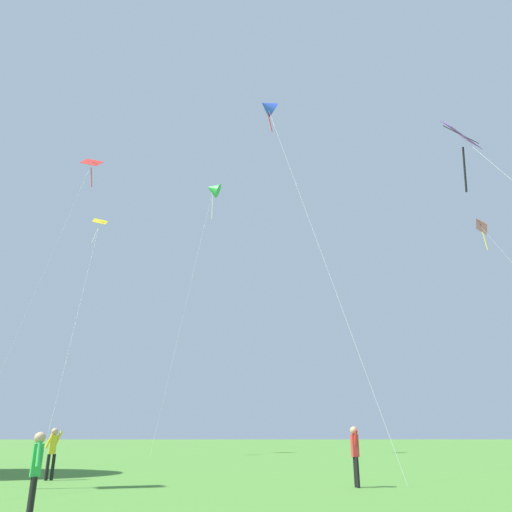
{
  "coord_description": "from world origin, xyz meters",
  "views": [
    {
      "loc": [
        -1.35,
        -2.22,
        1.49
      ],
      "look_at": [
        -0.06,
        27.59,
        12.37
      ],
      "focal_mm": 34.57,
      "sensor_mm": 36.0,
      "label": 1
    }
  ],
  "objects_px": {
    "kite_green_small": "(213,189)",
    "kite_purple_streamer": "(465,147)",
    "person_in_blue_jacket": "(53,448)",
    "kite_blue_delta": "(268,107)",
    "kite_pink_low": "(488,236)",
    "kite_red_high": "(89,172)",
    "person_with_spool": "(36,467)",
    "person_foreground_watcher": "(355,450)",
    "kite_yellow_diamond": "(97,234)"
  },
  "relations": [
    {
      "from": "person_with_spool",
      "to": "kite_pink_low",
      "type": "bearing_deg",
      "value": 47.93
    },
    {
      "from": "kite_green_small",
      "to": "person_in_blue_jacket",
      "type": "relative_size",
      "value": 14.46
    },
    {
      "from": "kite_yellow_diamond",
      "to": "kite_green_small",
      "type": "xyz_separation_m",
      "value": [
        9.36,
        4.69,
        6.91
      ]
    },
    {
      "from": "person_with_spool",
      "to": "person_in_blue_jacket",
      "type": "height_order",
      "value": "person_in_blue_jacket"
    },
    {
      "from": "person_with_spool",
      "to": "person_foreground_watcher",
      "type": "distance_m",
      "value": 9.64
    },
    {
      "from": "kite_green_small",
      "to": "kite_pink_low",
      "type": "bearing_deg",
      "value": -12.36
    },
    {
      "from": "kite_red_high",
      "to": "person_foreground_watcher",
      "type": "height_order",
      "value": "kite_red_high"
    },
    {
      "from": "kite_green_small",
      "to": "kite_purple_streamer",
      "type": "bearing_deg",
      "value": -62.95
    },
    {
      "from": "kite_red_high",
      "to": "kite_purple_streamer",
      "type": "bearing_deg",
      "value": -44.83
    },
    {
      "from": "kite_purple_streamer",
      "to": "person_in_blue_jacket",
      "type": "xyz_separation_m",
      "value": [
        -16.74,
        0.52,
        -12.69
      ]
    },
    {
      "from": "kite_yellow_diamond",
      "to": "kite_blue_delta",
      "type": "distance_m",
      "value": 19.6
    },
    {
      "from": "kite_red_high",
      "to": "person_foreground_watcher",
      "type": "distance_m",
      "value": 41.2
    },
    {
      "from": "kite_yellow_diamond",
      "to": "kite_red_high",
      "type": "relative_size",
      "value": 0.69
    },
    {
      "from": "kite_yellow_diamond",
      "to": "kite_purple_streamer",
      "type": "bearing_deg",
      "value": -42.38
    },
    {
      "from": "person_foreground_watcher",
      "to": "kite_pink_low",
      "type": "bearing_deg",
      "value": 50.95
    },
    {
      "from": "kite_green_small",
      "to": "person_with_spool",
      "type": "bearing_deg",
      "value": -92.26
    },
    {
      "from": "person_with_spool",
      "to": "kite_green_small",
      "type": "bearing_deg",
      "value": 87.74
    },
    {
      "from": "kite_yellow_diamond",
      "to": "person_with_spool",
      "type": "relative_size",
      "value": 12.45
    },
    {
      "from": "kite_red_high",
      "to": "person_with_spool",
      "type": "height_order",
      "value": "kite_red_high"
    },
    {
      "from": "kite_blue_delta",
      "to": "person_foreground_watcher",
      "type": "height_order",
      "value": "kite_blue_delta"
    },
    {
      "from": "kite_yellow_diamond",
      "to": "kite_pink_low",
      "type": "relative_size",
      "value": 1.0
    },
    {
      "from": "kite_pink_low",
      "to": "person_with_spool",
      "type": "relative_size",
      "value": 12.46
    },
    {
      "from": "person_foreground_watcher",
      "to": "kite_green_small",
      "type": "bearing_deg",
      "value": 102.77
    },
    {
      "from": "kite_yellow_diamond",
      "to": "kite_purple_streamer",
      "type": "xyz_separation_m",
      "value": [
        22.01,
        -20.08,
        -3.67
      ]
    },
    {
      "from": "person_in_blue_jacket",
      "to": "kite_red_high",
      "type": "bearing_deg",
      "value": 108.6
    },
    {
      "from": "kite_green_small",
      "to": "person_foreground_watcher",
      "type": "distance_m",
      "value": 36.34
    },
    {
      "from": "kite_blue_delta",
      "to": "person_in_blue_jacket",
      "type": "relative_size",
      "value": 12.01
    },
    {
      "from": "kite_yellow_diamond",
      "to": "kite_red_high",
      "type": "xyz_separation_m",
      "value": [
        -2.88,
        4.67,
        8.52
      ]
    },
    {
      "from": "kite_green_small",
      "to": "kite_blue_delta",
      "type": "height_order",
      "value": "kite_green_small"
    },
    {
      "from": "kite_yellow_diamond",
      "to": "person_foreground_watcher",
      "type": "bearing_deg",
      "value": -55.43
    },
    {
      "from": "kite_red_high",
      "to": "kite_pink_low",
      "type": "height_order",
      "value": "kite_red_high"
    },
    {
      "from": "kite_yellow_diamond",
      "to": "kite_purple_streamer",
      "type": "distance_m",
      "value": 30.02
    },
    {
      "from": "kite_green_small",
      "to": "kite_purple_streamer",
      "type": "xyz_separation_m",
      "value": [
        12.65,
        -24.78,
        -10.58
      ]
    },
    {
      "from": "person_with_spool",
      "to": "person_in_blue_jacket",
      "type": "bearing_deg",
      "value": 107.07
    },
    {
      "from": "kite_red_high",
      "to": "person_in_blue_jacket",
      "type": "bearing_deg",
      "value": -71.4
    },
    {
      "from": "kite_yellow_diamond",
      "to": "person_in_blue_jacket",
      "type": "xyz_separation_m",
      "value": [
        5.27,
        -19.56,
        -16.35
      ]
    },
    {
      "from": "kite_yellow_diamond",
      "to": "person_with_spool",
      "type": "xyz_separation_m",
      "value": [
        8.05,
        -28.61,
        -16.47
      ]
    },
    {
      "from": "kite_blue_delta",
      "to": "kite_purple_streamer",
      "type": "bearing_deg",
      "value": -36.29
    },
    {
      "from": "kite_pink_low",
      "to": "person_in_blue_jacket",
      "type": "xyz_separation_m",
      "value": [
        -28.09,
        -19.0,
        -16.55
      ]
    },
    {
      "from": "kite_purple_streamer",
      "to": "kite_red_high",
      "type": "height_order",
      "value": "kite_red_high"
    },
    {
      "from": "kite_red_high",
      "to": "kite_pink_low",
      "type": "relative_size",
      "value": 1.44
    },
    {
      "from": "kite_yellow_diamond",
      "to": "kite_red_high",
      "type": "bearing_deg",
      "value": 121.71
    },
    {
      "from": "kite_green_small",
      "to": "person_in_blue_jacket",
      "type": "distance_m",
      "value": 33.86
    },
    {
      "from": "kite_pink_low",
      "to": "person_in_blue_jacket",
      "type": "bearing_deg",
      "value": -145.93
    },
    {
      "from": "kite_blue_delta",
      "to": "kite_pink_low",
      "type": "bearing_deg",
      "value": 33.88
    },
    {
      "from": "kite_green_small",
      "to": "person_in_blue_jacket",
      "type": "xyz_separation_m",
      "value": [
        -4.09,
        -24.26,
        -23.27
      ]
    },
    {
      "from": "kite_purple_streamer",
      "to": "person_foreground_watcher",
      "type": "xyz_separation_m",
      "value": [
        -6.48,
        -2.46,
        -12.68
      ]
    },
    {
      "from": "kite_green_small",
      "to": "kite_pink_low",
      "type": "relative_size",
      "value": 1.3
    },
    {
      "from": "kite_green_small",
      "to": "kite_red_high",
      "type": "xyz_separation_m",
      "value": [
        -12.24,
        -0.03,
        1.61
      ]
    },
    {
      "from": "person_in_blue_jacket",
      "to": "person_foreground_watcher",
      "type": "distance_m",
      "value": 10.68
    }
  ]
}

